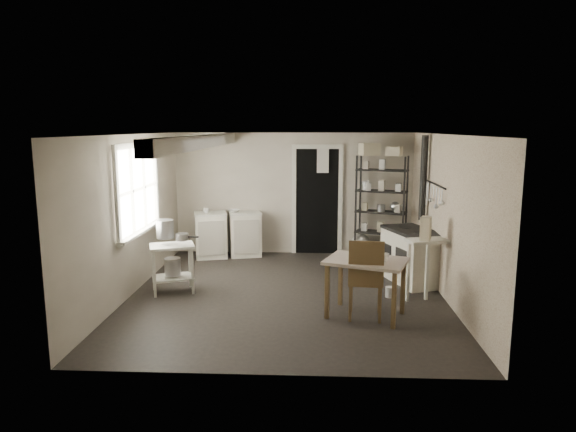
{
  "coord_description": "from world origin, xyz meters",
  "views": [
    {
      "loc": [
        0.35,
        -7.18,
        2.4
      ],
      "look_at": [
        0.0,
        0.3,
        1.1
      ],
      "focal_mm": 32.0,
      "sensor_mm": 36.0,
      "label": 1
    }
  ],
  "objects_px": {
    "stove": "(412,254)",
    "flour_sack": "(361,245)",
    "work_table": "(366,288)",
    "prep_table": "(173,266)",
    "shelf_rack": "(381,208)",
    "base_cabinets": "(228,232)",
    "chair": "(366,281)",
    "stockpot": "(165,229)"
  },
  "relations": [
    {
      "from": "prep_table",
      "to": "chair",
      "type": "bearing_deg",
      "value": -18.12
    },
    {
      "from": "stove",
      "to": "work_table",
      "type": "xyz_separation_m",
      "value": [
        -0.87,
        -1.53,
        -0.06
      ]
    },
    {
      "from": "stockpot",
      "to": "work_table",
      "type": "distance_m",
      "value": 3.01
    },
    {
      "from": "shelf_rack",
      "to": "stove",
      "type": "distance_m",
      "value": 1.51
    },
    {
      "from": "flour_sack",
      "to": "prep_table",
      "type": "bearing_deg",
      "value": -143.35
    },
    {
      "from": "work_table",
      "to": "flour_sack",
      "type": "xyz_separation_m",
      "value": [
        0.22,
        3.04,
        -0.14
      ]
    },
    {
      "from": "prep_table",
      "to": "shelf_rack",
      "type": "distance_m",
      "value": 3.92
    },
    {
      "from": "stockpot",
      "to": "stove",
      "type": "distance_m",
      "value": 3.79
    },
    {
      "from": "stove",
      "to": "chair",
      "type": "bearing_deg",
      "value": -138.82
    },
    {
      "from": "work_table",
      "to": "base_cabinets",
      "type": "bearing_deg",
      "value": 126.8
    },
    {
      "from": "stockpot",
      "to": "stove",
      "type": "bearing_deg",
      "value": 10.04
    },
    {
      "from": "shelf_rack",
      "to": "flour_sack",
      "type": "relative_size",
      "value": 4.25
    },
    {
      "from": "shelf_rack",
      "to": "flour_sack",
      "type": "bearing_deg",
      "value": 179.67
    },
    {
      "from": "stockpot",
      "to": "chair",
      "type": "distance_m",
      "value": 3.0
    },
    {
      "from": "prep_table",
      "to": "flour_sack",
      "type": "relative_size",
      "value": 1.59
    },
    {
      "from": "stockpot",
      "to": "chair",
      "type": "xyz_separation_m",
      "value": [
        2.82,
        -0.91,
        -0.46
      ]
    },
    {
      "from": "prep_table",
      "to": "base_cabinets",
      "type": "relative_size",
      "value": 0.56
    },
    {
      "from": "shelf_rack",
      "to": "stove",
      "type": "bearing_deg",
      "value": -57.6
    },
    {
      "from": "prep_table",
      "to": "shelf_rack",
      "type": "bearing_deg",
      "value": 32.22
    },
    {
      "from": "prep_table",
      "to": "flour_sack",
      "type": "distance_m",
      "value": 3.68
    },
    {
      "from": "stove",
      "to": "shelf_rack",
      "type": "bearing_deg",
      "value": 83.14
    },
    {
      "from": "shelf_rack",
      "to": "stove",
      "type": "xyz_separation_m",
      "value": [
        0.31,
        -1.39,
        -0.51
      ]
    },
    {
      "from": "prep_table",
      "to": "chair",
      "type": "xyz_separation_m",
      "value": [
        2.72,
        -0.89,
        0.08
      ]
    },
    {
      "from": "stove",
      "to": "chair",
      "type": "xyz_separation_m",
      "value": [
        -0.88,
        -1.57,
        0.04
      ]
    },
    {
      "from": "shelf_rack",
      "to": "base_cabinets",
      "type": "bearing_deg",
      "value": -162.49
    },
    {
      "from": "stockpot",
      "to": "shelf_rack",
      "type": "distance_m",
      "value": 3.95
    },
    {
      "from": "stove",
      "to": "flour_sack",
      "type": "distance_m",
      "value": 1.66
    },
    {
      "from": "prep_table",
      "to": "stockpot",
      "type": "distance_m",
      "value": 0.55
    },
    {
      "from": "stove",
      "to": "work_table",
      "type": "distance_m",
      "value": 1.76
    },
    {
      "from": "stockpot",
      "to": "work_table",
      "type": "bearing_deg",
      "value": -17.21
    },
    {
      "from": "stockpot",
      "to": "flour_sack",
      "type": "xyz_separation_m",
      "value": [
        3.04,
        2.17,
        -0.7
      ]
    },
    {
      "from": "prep_table",
      "to": "stockpot",
      "type": "xyz_separation_m",
      "value": [
        -0.1,
        0.02,
        0.54
      ]
    },
    {
      "from": "stockpot",
      "to": "stove",
      "type": "relative_size",
      "value": 0.25
    },
    {
      "from": "work_table",
      "to": "prep_table",
      "type": "bearing_deg",
      "value": 162.69
    },
    {
      "from": "flour_sack",
      "to": "base_cabinets",
      "type": "bearing_deg",
      "value": -179.64
    },
    {
      "from": "work_table",
      "to": "chair",
      "type": "xyz_separation_m",
      "value": [
        -0.01,
        -0.04,
        0.1
      ]
    },
    {
      "from": "work_table",
      "to": "shelf_rack",
      "type": "bearing_deg",
      "value": 79.16
    },
    {
      "from": "prep_table",
      "to": "shelf_rack",
      "type": "xyz_separation_m",
      "value": [
        3.29,
        2.07,
        0.55
      ]
    },
    {
      "from": "stove",
      "to": "stockpot",
      "type": "bearing_deg",
      "value": 170.47
    },
    {
      "from": "shelf_rack",
      "to": "stockpot",
      "type": "bearing_deg",
      "value": -129.14
    },
    {
      "from": "stove",
      "to": "flour_sack",
      "type": "relative_size",
      "value": 2.37
    },
    {
      "from": "stove",
      "to": "chair",
      "type": "height_order",
      "value": "chair"
    }
  ]
}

